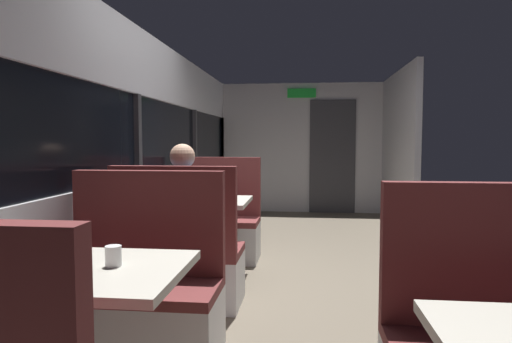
# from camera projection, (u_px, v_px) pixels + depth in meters

# --- Properties ---
(ground_plane) EXTENTS (3.30, 9.20, 0.02)m
(ground_plane) POSITION_uv_depth(u_px,v_px,m) (296.00, 287.00, 3.96)
(ground_plane) COLOR #665B4C
(carriage_window_panel_left) EXTENTS (0.09, 8.48, 2.30)m
(carriage_window_panel_left) POSITION_uv_depth(u_px,v_px,m) (135.00, 160.00, 4.04)
(carriage_window_panel_left) COLOR #B2B2B7
(carriage_window_panel_left) RESTS_ON ground_plane
(carriage_end_bulkhead) EXTENTS (2.90, 0.11, 2.30)m
(carriage_end_bulkhead) POSITION_uv_depth(u_px,v_px,m) (305.00, 149.00, 8.04)
(carriage_end_bulkhead) COLOR #B2B2B7
(carriage_end_bulkhead) RESTS_ON ground_plane
(carriage_aisle_panel_right) EXTENTS (0.08, 2.40, 2.30)m
(carriage_aisle_panel_right) POSITION_uv_depth(u_px,v_px,m) (398.00, 150.00, 6.70)
(carriage_aisle_panel_right) COLOR #B2B2B7
(carriage_aisle_panel_right) RESTS_ON ground_plane
(dining_table_near_window) EXTENTS (0.90, 0.70, 0.74)m
(dining_table_near_window) POSITION_uv_depth(u_px,v_px,m) (80.00, 290.00, 1.94)
(dining_table_near_window) COLOR #9E9EA3
(dining_table_near_window) RESTS_ON ground_plane
(bench_near_window_facing_entry) EXTENTS (0.95, 0.50, 1.10)m
(bench_near_window_facing_entry) POSITION_uv_depth(u_px,v_px,m) (140.00, 302.00, 2.66)
(bench_near_window_facing_entry) COLOR silver
(bench_near_window_facing_entry) RESTS_ON ground_plane
(dining_table_mid_window) EXTENTS (0.90, 0.70, 0.74)m
(dining_table_mid_window) POSITION_uv_depth(u_px,v_px,m) (200.00, 210.00, 4.17)
(dining_table_mid_window) COLOR #9E9EA3
(dining_table_mid_window) RESTS_ON ground_plane
(bench_mid_window_facing_end) EXTENTS (0.95, 0.50, 1.10)m
(bench_mid_window_facing_end) POSITION_uv_depth(u_px,v_px,m) (180.00, 264.00, 3.50)
(bench_mid_window_facing_end) COLOR silver
(bench_mid_window_facing_end) RESTS_ON ground_plane
(bench_mid_window_facing_entry) EXTENTS (0.95, 0.50, 1.10)m
(bench_mid_window_facing_entry) POSITION_uv_depth(u_px,v_px,m) (215.00, 229.00, 4.88)
(bench_mid_window_facing_entry) COLOR silver
(bench_mid_window_facing_entry) RESTS_ON ground_plane
(seated_passenger) EXTENTS (0.47, 0.55, 1.26)m
(seated_passenger) POSITION_uv_depth(u_px,v_px,m) (182.00, 235.00, 3.55)
(seated_passenger) COLOR #26262D
(seated_passenger) RESTS_ON ground_plane
(coffee_cup_primary) EXTENTS (0.07, 0.07, 0.09)m
(coffee_cup_primary) POSITION_uv_depth(u_px,v_px,m) (202.00, 194.00, 4.22)
(coffee_cup_primary) COLOR white
(coffee_cup_primary) RESTS_ON dining_table_mid_window
(coffee_cup_secondary) EXTENTS (0.07, 0.07, 0.09)m
(coffee_cup_secondary) POSITION_uv_depth(u_px,v_px,m) (113.00, 256.00, 1.95)
(coffee_cup_secondary) COLOR white
(coffee_cup_secondary) RESTS_ON dining_table_near_window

